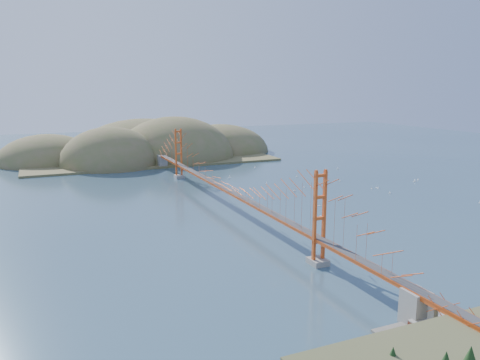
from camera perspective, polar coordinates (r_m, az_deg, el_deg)
name	(u,v)px	position (r m, az deg, el deg)	size (l,w,h in m)	color
ground	(226,207)	(84.03, -1.69, -3.33)	(320.00, 320.00, 0.00)	#2F4B5F
bridge	(226,169)	(82.71, -1.77, 1.40)	(2.20, 94.40, 12.00)	gray
approach_viaduct	(472,329)	(42.57, 26.41, -15.95)	(1.40, 12.00, 3.38)	#B43F14
promontory	(436,336)	(45.62, 22.73, -17.17)	(9.00, 6.00, 0.24)	#59544C
fort	(433,326)	(46.06, 22.50, -16.10)	(3.70, 2.30, 1.75)	brown
far_headlands	(152,156)	(149.15, -10.73, 2.92)	(84.00, 58.00, 25.00)	brown
sailboat_17	(338,168)	(125.44, 11.84, 1.38)	(0.58, 0.49, 0.67)	white
sailboat_8	(340,181)	(109.08, 12.07, -0.09)	(0.67, 0.67, 0.71)	white
sailboat_2	(390,193)	(99.53, 17.80, -1.48)	(0.52, 0.52, 0.56)	white
sailboat_14	(304,187)	(101.31, 7.84, -0.82)	(0.38, 0.47, 0.56)	white
sailboat_3	(266,183)	(104.54, 3.24, -0.35)	(0.48, 0.40, 0.56)	white
sailboat_15	(255,167)	(124.49, 1.83, 1.55)	(0.65, 0.65, 0.73)	white
sailboat_13	(480,202)	(97.75, 27.21, -2.43)	(0.52, 0.45, 0.59)	white
sailboat_16	(294,190)	(97.69, 6.64, -1.23)	(0.66, 0.66, 0.70)	white
sailboat_6	(321,216)	(79.09, 9.89, -4.32)	(0.58, 0.58, 0.61)	white
sailboat_4	(378,188)	(103.69, 16.48, -0.90)	(0.44, 0.49, 0.56)	white
sailboat_12	(230,177)	(110.58, -1.29, 0.31)	(0.63, 0.59, 0.71)	white
sailboat_9	(418,179)	(115.87, 20.87, 0.07)	(0.48, 0.51, 0.57)	white
sailboat_7	(297,176)	(112.74, 6.94, 0.44)	(0.53, 0.43, 0.62)	white
sailboat_5	(372,188)	(102.85, 15.74, -0.96)	(0.43, 0.52, 0.61)	white
sailboat_1	(319,205)	(85.92, 9.63, -3.06)	(0.61, 0.61, 0.64)	white
sailboat_11	(415,181)	(113.39, 20.52, -0.13)	(0.66, 0.66, 0.74)	white
sailboat_extra_0	(377,187)	(104.20, 16.35, -0.83)	(0.61, 0.61, 0.63)	white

